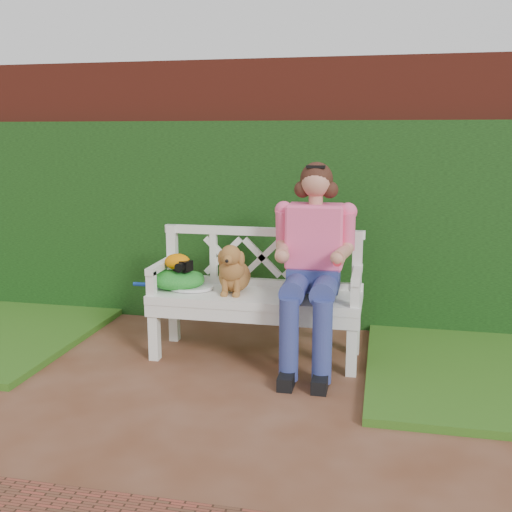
# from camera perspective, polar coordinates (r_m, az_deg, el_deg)

# --- Properties ---
(ground) EXTENTS (60.00, 60.00, 0.00)m
(ground) POSITION_cam_1_polar(r_m,az_deg,el_deg) (3.78, -7.26, -13.54)
(ground) COLOR #562B18
(brick_wall) EXTENTS (10.00, 0.30, 2.20)m
(brick_wall) POSITION_cam_1_polar(r_m,az_deg,el_deg) (5.28, -0.75, 6.16)
(brick_wall) COLOR maroon
(brick_wall) RESTS_ON ground
(ivy_hedge) EXTENTS (10.00, 0.18, 1.70)m
(ivy_hedge) POSITION_cam_1_polar(r_m,az_deg,el_deg) (5.09, -1.29, 3.13)
(ivy_hedge) COLOR #1F5718
(ivy_hedge) RESTS_ON ground
(garden_bench) EXTENTS (1.61, 0.67, 0.48)m
(garden_bench) POSITION_cam_1_polar(r_m,az_deg,el_deg) (4.36, -0.00, -6.58)
(garden_bench) COLOR white
(garden_bench) RESTS_ON ground
(seated_woman) EXTENTS (0.63, 0.81, 1.39)m
(seated_woman) POSITION_cam_1_polar(r_m,az_deg,el_deg) (4.16, 5.51, -1.03)
(seated_woman) COLOR red
(seated_woman) RESTS_ON ground
(dog) EXTENTS (0.31, 0.38, 0.37)m
(dog) POSITION_cam_1_polar(r_m,az_deg,el_deg) (4.26, -2.14, -1.11)
(dog) COLOR #A06C3A
(dog) RESTS_ON garden_bench
(tennis_racket) EXTENTS (0.67, 0.33, 0.03)m
(tennis_racket) POSITION_cam_1_polar(r_m,az_deg,el_deg) (4.43, -6.63, -2.93)
(tennis_racket) COLOR white
(tennis_racket) RESTS_ON garden_bench
(green_bag) EXTENTS (0.43, 0.35, 0.14)m
(green_bag) POSITION_cam_1_polar(r_m,az_deg,el_deg) (4.43, -7.55, -2.20)
(green_bag) COLOR #1A8930
(green_bag) RESTS_ON garden_bench
(camera_item) EXTENTS (0.14, 0.12, 0.08)m
(camera_item) POSITION_cam_1_polar(r_m,az_deg,el_deg) (4.37, -6.94, -0.92)
(camera_item) COLOR black
(camera_item) RESTS_ON green_bag
(baseball_glove) EXTENTS (0.23, 0.20, 0.12)m
(baseball_glove) POSITION_cam_1_polar(r_m,az_deg,el_deg) (4.40, -7.49, -0.55)
(baseball_glove) COLOR #D57203
(baseball_glove) RESTS_ON green_bag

